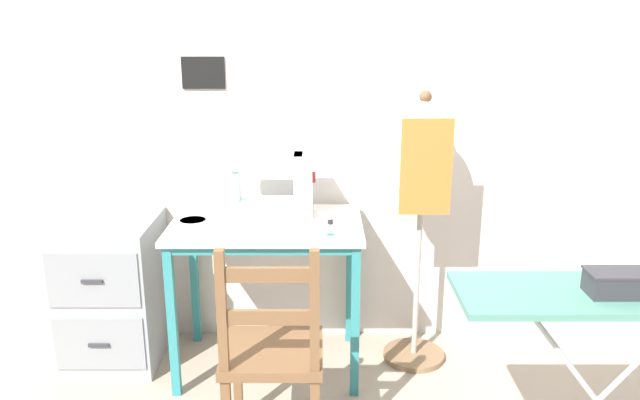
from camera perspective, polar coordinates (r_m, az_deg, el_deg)
The scene contains 13 objects.
ground_plane at distance 3.10m, azimuth -5.29°, elevation -17.65°, with size 14.00×14.00×0.00m, color tan.
wall_back at distance 3.28m, azimuth -4.87°, elevation 8.28°, with size 10.00×0.06×2.55m.
sewing_table at distance 3.05m, azimuth -5.15°, elevation -4.05°, with size 0.92×0.61×0.78m.
sewing_machine at distance 3.09m, azimuth -4.16°, elevation 1.18°, with size 0.41×0.18×0.34m.
fabric_bowl at distance 2.97m, azimuth -11.78°, elevation -2.19°, with size 0.15×0.15×0.05m.
scissors at distance 2.82m, azimuth 1.21°, elevation -3.27°, with size 0.13×0.09×0.01m.
thread_spool_near_machine at distance 3.06m, azimuth -0.14°, elevation -1.45°, with size 0.03×0.03×0.03m.
thread_spool_mid_table at distance 2.98m, azimuth 0.68°, elevation -1.95°, with size 0.03×0.03×0.03m.
wooden_chair at distance 2.55m, azimuth -4.62°, elevation -13.92°, with size 0.40×0.38×0.93m.
filing_cabinet at distance 3.41m, azimuth -18.65°, elevation -7.92°, with size 0.47×0.52×0.76m.
dress_form at distance 3.07m, azimuth 9.05°, elevation 2.10°, with size 0.32×0.32×1.40m.
ironing_board at distance 2.37m, azimuth 24.80°, elevation -8.56°, with size 1.05×0.36×0.84m.
storage_box at distance 2.32m, azimuth 25.38°, elevation -6.82°, with size 0.21×0.12×0.08m.
Camera 1 is at (0.26, -2.57, 1.71)m, focal length 35.00 mm.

